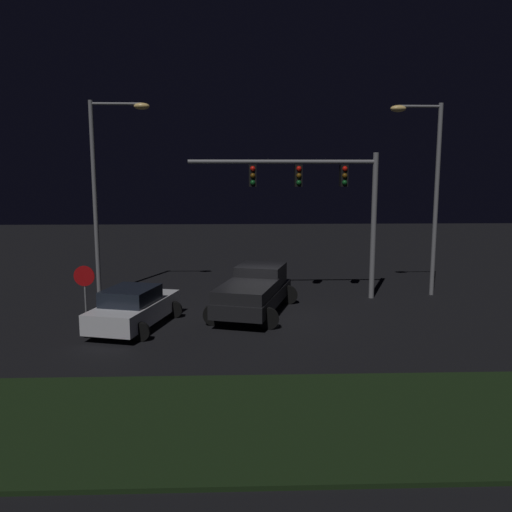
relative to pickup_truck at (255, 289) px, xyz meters
The scene contains 8 objects.
ground_plane 1.06m from the pickup_truck, 64.03° to the right, with size 80.00×80.00×0.00m, color black.
grass_median 9.52m from the pickup_truck, 89.06° to the right, with size 23.25×5.13×0.10m, color black.
pickup_truck is the anchor object (origin of this frame).
car_sedan 4.87m from the pickup_truck, 156.97° to the right, with size 3.18×4.71×1.51m.
traffic_signal_gantry 5.44m from the pickup_truck, 39.25° to the left, with size 8.32×0.56×6.50m.
street_lamp_left 8.77m from the pickup_truck, 152.19° to the left, with size 2.70×0.44×8.81m.
street_lamp_right 9.52m from the pickup_truck, 20.38° to the left, with size 2.36×0.44×8.68m.
stop_sign 6.53m from the pickup_truck, 166.58° to the right, with size 0.76×0.08×2.23m.
Camera 1 is at (-0.82, -20.02, 5.45)m, focal length 36.26 mm.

